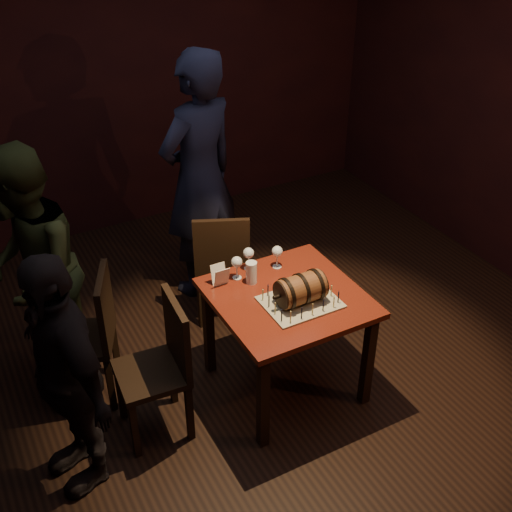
% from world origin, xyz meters
% --- Properties ---
extents(room_shell, '(5.04, 5.04, 2.80)m').
position_xyz_m(room_shell, '(0.00, 0.00, 1.40)').
color(room_shell, black).
rests_on(room_shell, ground).
extents(pub_table, '(0.90, 0.90, 0.75)m').
position_xyz_m(pub_table, '(0.14, -0.17, 0.64)').
color(pub_table, '#51150D').
rests_on(pub_table, ground).
extents(cake_board, '(0.45, 0.35, 0.01)m').
position_xyz_m(cake_board, '(0.17, -0.27, 0.76)').
color(cake_board, '#A7A087').
rests_on(cake_board, pub_table).
extents(barrel_cake, '(0.34, 0.20, 0.20)m').
position_xyz_m(barrel_cake, '(0.17, -0.27, 0.85)').
color(barrel_cake, brown).
rests_on(barrel_cake, cake_board).
extents(birthday_candles, '(0.40, 0.30, 0.09)m').
position_xyz_m(birthday_candles, '(0.17, -0.27, 0.80)').
color(birthday_candles, '#E1D986').
rests_on(birthday_candles, cake_board).
extents(wine_glass_left, '(0.07, 0.07, 0.16)m').
position_xyz_m(wine_glass_left, '(-0.05, 0.15, 0.87)').
color(wine_glass_left, silver).
rests_on(wine_glass_left, pub_table).
extents(wine_glass_mid, '(0.07, 0.07, 0.16)m').
position_xyz_m(wine_glass_mid, '(0.07, 0.21, 0.87)').
color(wine_glass_mid, silver).
rests_on(wine_glass_mid, pub_table).
extents(wine_glass_right, '(0.07, 0.07, 0.16)m').
position_xyz_m(wine_glass_right, '(0.24, 0.14, 0.87)').
color(wine_glass_right, silver).
rests_on(wine_glass_right, pub_table).
extents(pint_of_ale, '(0.07, 0.07, 0.15)m').
position_xyz_m(pint_of_ale, '(0.01, 0.06, 0.82)').
color(pint_of_ale, silver).
rests_on(pint_of_ale, pub_table).
extents(menu_card, '(0.10, 0.05, 0.13)m').
position_xyz_m(menu_card, '(-0.17, 0.14, 0.81)').
color(menu_card, white).
rests_on(menu_card, pub_table).
extents(chair_back, '(0.53, 0.53, 0.93)m').
position_xyz_m(chair_back, '(0.10, 0.69, 0.52)').
color(chair_back, black).
rests_on(chair_back, ground).
extents(chair_left_rear, '(0.53, 0.53, 0.93)m').
position_xyz_m(chair_left_rear, '(-0.97, 0.36, 0.52)').
color(chair_left_rear, black).
rests_on(chair_left_rear, ground).
extents(chair_left_front, '(0.43, 0.43, 0.93)m').
position_xyz_m(chair_left_front, '(-0.68, -0.12, 0.52)').
color(chair_left_front, black).
rests_on(chair_left_front, ground).
extents(person_back, '(0.83, 0.67, 1.96)m').
position_xyz_m(person_back, '(0.16, 1.17, 0.98)').
color(person_back, '#1A1C34').
rests_on(person_back, ground).
extents(person_left_rear, '(0.84, 0.96, 1.68)m').
position_xyz_m(person_left_rear, '(-1.22, 0.69, 0.84)').
color(person_left_rear, '#31391C').
rests_on(person_left_rear, ground).
extents(person_left_front, '(0.53, 0.94, 1.50)m').
position_xyz_m(person_left_front, '(-1.25, -0.22, 0.75)').
color(person_left_front, black).
rests_on(person_left_front, ground).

